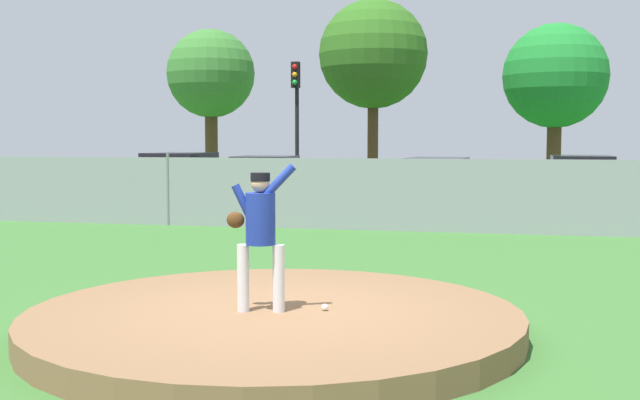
% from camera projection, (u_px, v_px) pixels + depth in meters
% --- Properties ---
extents(ground_plane, '(80.00, 80.00, 0.00)m').
position_uv_depth(ground_plane, '(365.00, 256.00, 14.45)').
color(ground_plane, '#386B2D').
extents(asphalt_strip, '(44.00, 7.00, 0.01)m').
position_uv_depth(asphalt_strip, '(414.00, 213.00, 22.71)').
color(asphalt_strip, '#2B2B2D').
rests_on(asphalt_strip, ground_plane).
extents(pitchers_mound, '(5.43, 5.43, 0.28)m').
position_uv_depth(pitchers_mound, '(274.00, 322.00, 8.61)').
color(pitchers_mound, brown).
rests_on(pitchers_mound, ground_plane).
extents(pitcher_youth, '(0.80, 0.32, 1.61)m').
position_uv_depth(pitcher_youth, '(260.00, 227.00, 8.42)').
color(pitcher_youth, silver).
rests_on(pitcher_youth, pitchers_mound).
extents(baseball, '(0.07, 0.07, 0.07)m').
position_uv_depth(baseball, '(325.00, 307.00, 8.53)').
color(baseball, white).
rests_on(baseball, pitchers_mound).
extents(chainlink_fence, '(28.35, 0.07, 1.79)m').
position_uv_depth(chainlink_fence, '(394.00, 195.00, 18.28)').
color(chainlink_fence, gray).
rests_on(chainlink_fence, ground_plane).
extents(parked_car_red, '(1.93, 4.13, 1.74)m').
position_uv_depth(parked_car_red, '(180.00, 183.00, 24.08)').
color(parked_car_red, '#A81919').
rests_on(parked_car_red, ground_plane).
extents(parked_car_silver, '(2.06, 4.26, 1.64)m').
position_uv_depth(parked_car_silver, '(266.00, 184.00, 23.94)').
color(parked_car_silver, '#B7BABF').
rests_on(parked_car_silver, ground_plane).
extents(parked_car_burgundy, '(1.87, 4.13, 1.69)m').
position_uv_depth(parked_car_burgundy, '(581.00, 187.00, 21.82)').
color(parked_car_burgundy, maroon).
rests_on(parked_car_burgundy, ground_plane).
extents(parked_car_navy, '(2.03, 4.60, 1.61)m').
position_uv_depth(parked_car_navy, '(437.00, 187.00, 22.64)').
color(parked_car_navy, '#161E4C').
rests_on(parked_car_navy, ground_plane).
extents(traffic_cone_orange, '(0.40, 0.40, 0.55)m').
position_uv_depth(traffic_cone_orange, '(138.00, 194.00, 26.95)').
color(traffic_cone_orange, orange).
rests_on(traffic_cone_orange, asphalt_strip).
extents(traffic_light_near, '(0.28, 0.46, 4.84)m').
position_uv_depth(traffic_light_near, '(296.00, 106.00, 27.57)').
color(traffic_light_near, black).
rests_on(traffic_light_near, ground_plane).
extents(tree_slender_far, '(3.88, 3.88, 6.98)m').
position_uv_depth(tree_slender_far, '(211.00, 75.00, 34.58)').
color(tree_slender_far, '#4C331E').
rests_on(tree_slender_far, ground_plane).
extents(tree_bushy_near, '(4.06, 4.06, 7.34)m').
position_uv_depth(tree_bushy_near, '(373.00, 55.00, 29.22)').
color(tree_bushy_near, '#4C331E').
rests_on(tree_bushy_near, ground_plane).
extents(tree_leaning_west, '(4.09, 4.09, 6.67)m').
position_uv_depth(tree_leaning_west, '(555.00, 77.00, 30.75)').
color(tree_leaning_west, '#4C331E').
rests_on(tree_leaning_west, ground_plane).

